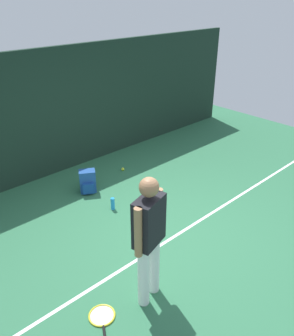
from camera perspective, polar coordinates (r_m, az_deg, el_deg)
ground_plane at (r=5.61m, az=2.82°, el=-10.51°), size 12.00×12.00×0.00m
back_fence at (r=7.19m, az=-14.34°, el=8.86°), size 10.00×0.10×2.50m
court_line at (r=5.51m, az=4.21°, el=-11.36°), size 9.00×0.05×0.00m
tennis_player at (r=4.00m, az=0.31°, el=-10.87°), size 0.51×0.32×1.70m
tennis_racket at (r=4.46m, az=-7.38°, el=-23.18°), size 0.46×0.62×0.03m
backpack at (r=6.61m, az=-9.72°, el=-2.27°), size 0.37×0.37×0.44m
tennis_ball_by_fence at (r=7.37m, az=-3.99°, el=-0.19°), size 0.07×0.07×0.07m
water_bottle at (r=6.09m, az=-5.66°, el=-5.87°), size 0.07×0.07×0.22m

